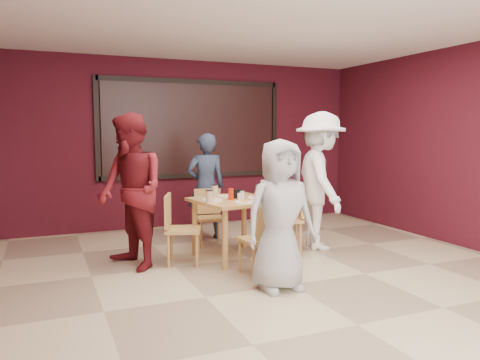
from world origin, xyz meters
name	(u,v)px	position (x,y,z in m)	size (l,w,h in m)	color
floor	(292,285)	(0.00, 0.00, 0.00)	(7.00, 7.00, 0.00)	#CBBA8D
window_blinds	(192,129)	(0.00, 3.45, 1.65)	(3.00, 0.02, 1.50)	black
dining_table	(235,206)	(-0.14, 1.22, 0.66)	(1.11, 1.11, 0.91)	tan
chair_front	(262,236)	(-0.17, 0.38, 0.46)	(0.42, 0.42, 0.81)	#B48F46
chair_back	(209,214)	(-0.22, 2.01, 0.45)	(0.43, 0.43, 0.79)	#B48F46
chair_left	(177,225)	(-0.89, 1.23, 0.48)	(0.53, 0.53, 0.85)	#B48F46
chair_right	(291,214)	(0.62, 1.14, 0.52)	(0.58, 0.58, 0.93)	#B48F46
diner_front	(280,215)	(-0.18, -0.07, 0.77)	(0.75, 0.49, 1.54)	#AAAAAA
diner_back	(206,186)	(-0.14, 2.37, 0.79)	(0.58, 0.38, 1.58)	#2A354B
diner_left	(131,191)	(-1.43, 1.27, 0.92)	(0.89, 0.69, 1.83)	maroon
diner_right	(320,181)	(1.13, 1.22, 0.94)	(1.21, 0.70, 1.87)	white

